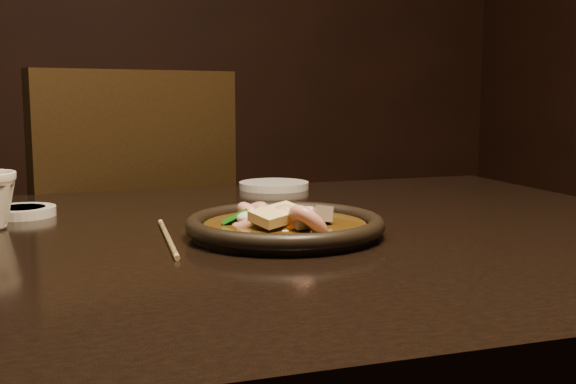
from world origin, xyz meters
name	(u,v)px	position (x,y,z in m)	size (l,w,h in m)	color
table	(103,305)	(0.00, 0.00, 0.67)	(1.60, 0.90, 0.75)	black
chair	(113,281)	(0.07, 0.66, 0.53)	(0.60, 0.60, 0.97)	black
plate	(285,226)	(0.22, -0.03, 0.76)	(0.25, 0.25, 0.03)	black
stirfry	(281,222)	(0.22, -0.03, 0.77)	(0.15, 0.15, 0.06)	#3D280B
soy_dish	(22,212)	(-0.09, 0.23, 0.76)	(0.10, 0.10, 0.01)	silver
saucer_right	(274,185)	(0.34, 0.39, 0.76)	(0.13, 0.13, 0.01)	silver
chopsticks	(168,238)	(0.08, -0.01, 0.75)	(0.02, 0.22, 0.01)	tan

